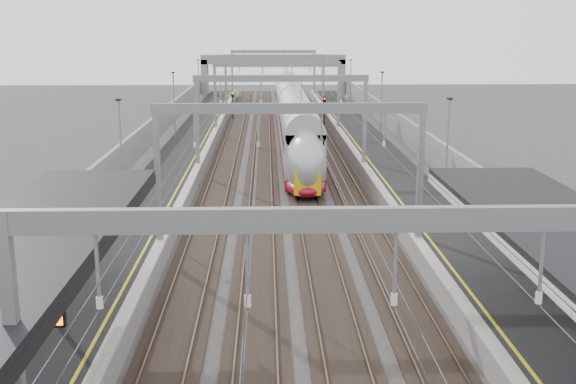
{
  "coord_description": "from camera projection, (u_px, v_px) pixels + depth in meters",
  "views": [
    {
      "loc": [
        -1.09,
        -11.83,
        11.11
      ],
      "look_at": [
        0.0,
        24.66,
        2.71
      ],
      "focal_mm": 45.0,
      "sensor_mm": 36.0,
      "label": 1
    }
  ],
  "objects": [
    {
      "name": "overhead_line",
      "position": [
        279.0,
        85.0,
        62.95
      ],
      "size": [
        13.0,
        140.0,
        6.6
      ],
      "color": "gray",
      "rests_on": "platform_left"
    },
    {
      "name": "signal_green",
      "position": [
        233.0,
        100.0,
        87.33
      ],
      "size": [
        0.32,
        0.32,
        3.48
      ],
      "color": "black",
      "rests_on": "ground"
    },
    {
      "name": "tracks",
      "position": [
        280.0,
        168.0,
        57.87
      ],
      "size": [
        11.4,
        140.0,
        0.2
      ],
      "color": "black",
      "rests_on": "ground"
    },
    {
      "name": "train",
      "position": [
        294.0,
        123.0,
        68.54
      ],
      "size": [
        2.76,
        50.3,
        4.36
      ],
      "color": "maroon",
      "rests_on": "ground"
    },
    {
      "name": "signal_red_far",
      "position": [
        324.0,
        106.0,
        80.64
      ],
      "size": [
        0.32,
        0.32,
        3.48
      ],
      "color": "black",
      "rests_on": "ground"
    },
    {
      "name": "overbridge",
      "position": [
        273.0,
        65.0,
        110.27
      ],
      "size": [
        22.0,
        2.2,
        6.9
      ],
      "color": "slate",
      "rests_on": "ground"
    },
    {
      "name": "platform_left",
      "position": [
        180.0,
        163.0,
        57.54
      ],
      "size": [
        4.0,
        120.0,
        1.0
      ],
      "primitive_type": "cube",
      "color": "black",
      "rests_on": "ground"
    },
    {
      "name": "wall_left",
      "position": [
        139.0,
        149.0,
        57.2
      ],
      "size": [
        0.3,
        120.0,
        3.2
      ],
      "primitive_type": "cube",
      "color": "slate",
      "rests_on": "ground"
    },
    {
      "name": "platform_right",
      "position": [
        380.0,
        161.0,
        58.01
      ],
      "size": [
        4.0,
        120.0,
        1.0
      ],
      "primitive_type": "cube",
      "color": "black",
      "rests_on": "ground"
    },
    {
      "name": "wall_right",
      "position": [
        420.0,
        148.0,
        57.85
      ],
      "size": [
        0.3,
        120.0,
        3.2
      ],
      "primitive_type": "cube",
      "color": "slate",
      "rests_on": "ground"
    },
    {
      "name": "signal_red_near",
      "position": [
        304.0,
        104.0,
        82.27
      ],
      "size": [
        0.32,
        0.32,
        3.48
      ],
      "color": "black",
      "rests_on": "ground"
    }
  ]
}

